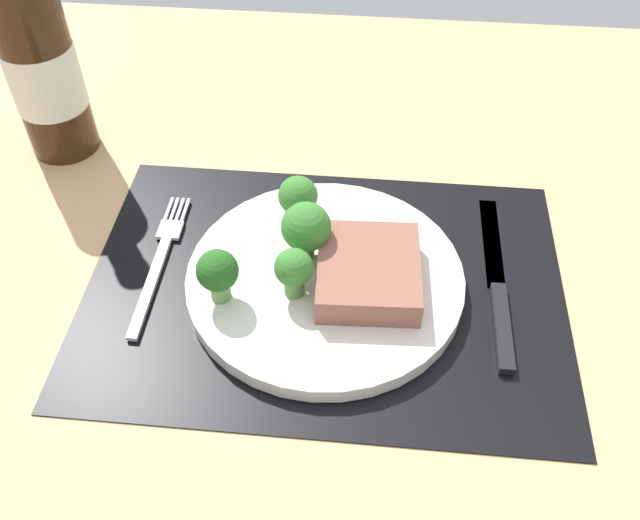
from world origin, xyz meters
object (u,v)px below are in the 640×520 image
(steak, at_px, (368,272))
(wine_bottle, at_px, (40,63))
(fork, at_px, (159,260))
(knife, at_px, (498,291))
(plate, at_px, (325,279))

(steak, height_order, wine_bottle, wine_bottle)
(fork, height_order, knife, knife)
(knife, bearing_deg, steak, -175.25)
(plate, xyz_separation_m, knife, (0.17, 0.01, -0.00))
(plate, relative_size, wine_bottle, 0.87)
(fork, distance_m, wine_bottle, 0.26)
(plate, relative_size, steak, 2.50)
(steak, distance_m, fork, 0.21)
(steak, height_order, fork, steak)
(plate, distance_m, wine_bottle, 0.39)
(steak, bearing_deg, knife, 5.73)
(plate, xyz_separation_m, steak, (0.04, -0.01, 0.02))
(wine_bottle, bearing_deg, steak, -28.68)
(fork, bearing_deg, wine_bottle, 132.02)
(plate, relative_size, fork, 1.39)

